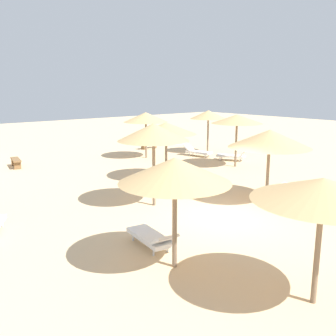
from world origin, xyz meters
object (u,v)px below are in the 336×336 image
Objects in this scene: parasol_3 at (237,119)px; parasol_5 at (175,171)px; parasol_9 at (323,190)px; parasol_0 at (270,139)px; parasol_1 at (154,132)px; lounger_0 at (304,187)px; lounger_3 at (233,155)px; parasol_4 at (208,115)px; parasol_6 at (166,128)px; lounger_4 at (197,151)px; parasol_7 at (146,117)px; lounger_1 at (178,189)px; bench_0 at (16,161)px; bench_1 at (149,144)px; lounger_5 at (152,237)px.

parasol_5 is (-10.60, -7.03, -0.20)m from parasol_3.
parasol_0 is at bearing 43.43° from parasol_9.
parasol_0 is 4.51m from parasol_1.
lounger_0 is at bearing 9.71° from parasol_5.
lounger_3 is (5.31, 6.31, -2.16)m from parasol_0.
parasol_4 is 1.02× the size of parasol_9.
parasol_4 is at bearing 63.90° from parasol_3.
parasol_3 is at bearing -2.44° from parasol_6.
parasol_7 is at bearing 149.84° from lounger_4.
parasol_3 is at bearing 20.70° from lounger_1.
parasol_9 reaches higher than lounger_1.
lounger_1 is (4.15, 4.59, -2.16)m from parasol_5.
lounger_3 is 12.66m from bench_0.
lounger_0 is (0.08, -11.02, -2.26)m from parasol_7.
parasol_6 is at bearing -150.13° from parasol_4.
parasol_1 reaches higher than bench_1.
parasol_7 is at bearing 56.23° from parasol_5.
lounger_5 is (-6.25, -0.69, -2.17)m from parasol_0.
lounger_5 is 17.40m from bench_1.
parasol_3 is at bearing 51.14° from parasol_0.
bench_1 is (2.30, 2.78, -2.22)m from parasol_7.
lounger_4 is at bearing 54.12° from parasol_9.
parasol_6 is 1.91× the size of bench_1.
lounger_1 is (-4.18, -7.87, -2.25)m from parasol_7.
parasol_3 is 1.47× the size of lounger_0.
lounger_1 is 1.18× the size of bench_0.
lounger_0 is (1.90, -0.51, -2.17)m from parasol_0.
parasol_5 is 1.53× the size of lounger_1.
parasol_3 is at bearing 33.54° from parasol_5.
bench_0 is at bearing 119.36° from lounger_0.
parasol_9 is 8.79m from lounger_0.
lounger_5 is 13.48m from bench_0.
parasol_9 is at bearing -136.57° from parasol_0.
lounger_5 reaches higher than bench_0.
lounger_5 reaches higher than lounger_0.
parasol_3 reaches higher than parasol_7.
lounger_3 reaches higher than lounger_4.
lounger_1 is at bearing 131.93° from parasol_0.
parasol_6 is at bearing 44.21° from parasol_1.
parasol_7 is (-4.34, 1.21, -0.03)m from parasol_4.
parasol_3 is at bearing 47.06° from parasol_9.
parasol_7 is 1.88× the size of bench_1.
parasol_4 reaches higher than lounger_1.
parasol_1 is 6.88m from lounger_0.
parasol_7 reaches higher than bench_1.
lounger_5 is 1.29× the size of bench_1.
parasol_9 reaches higher than bench_0.
parasol_4 is 1.44× the size of lounger_0.
lounger_5 is (0.26, 1.26, -2.17)m from parasol_5.
parasol_0 reaches higher than parasol_5.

